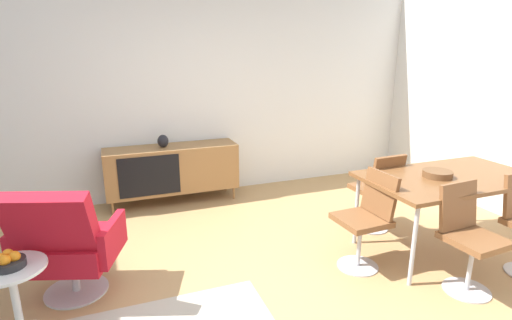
# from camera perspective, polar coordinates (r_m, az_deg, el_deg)

# --- Properties ---
(ground_plane) EXTENTS (8.32, 8.32, 0.00)m
(ground_plane) POSITION_cam_1_polar(r_m,az_deg,el_deg) (3.24, 1.68, -19.37)
(ground_plane) COLOR tan
(wall_back) EXTENTS (6.80, 0.12, 2.80)m
(wall_back) POSITION_cam_1_polar(r_m,az_deg,el_deg) (5.17, -9.41, 10.34)
(wall_back) COLOR silver
(wall_back) RESTS_ON ground_plane
(sideboard) EXTENTS (1.60, 0.45, 0.72)m
(sideboard) POSITION_cam_1_polar(r_m,az_deg,el_deg) (5.00, -12.02, -1.20)
(sideboard) COLOR olive
(sideboard) RESTS_ON ground_plane
(vase_cobalt) EXTENTS (0.13, 0.13, 0.15)m
(vase_cobalt) POSITION_cam_1_polar(r_m,az_deg,el_deg) (4.90, -13.30, 2.69)
(vase_cobalt) COLOR black
(vase_cobalt) RESTS_ON sideboard
(dining_table) EXTENTS (1.60, 0.90, 0.74)m
(dining_table) POSITION_cam_1_polar(r_m,az_deg,el_deg) (4.07, 26.19, -2.62)
(dining_table) COLOR brown
(dining_table) RESTS_ON ground_plane
(wooden_bowl_on_table) EXTENTS (0.26, 0.26, 0.06)m
(wooden_bowl_on_table) POSITION_cam_1_polar(r_m,az_deg,el_deg) (3.96, 24.75, -1.83)
(wooden_bowl_on_table) COLOR brown
(wooden_bowl_on_table) RESTS_ON dining_table
(dining_chair_back_left) EXTENTS (0.42, 0.44, 0.86)m
(dining_chair_back_left) POSITION_cam_1_polar(r_m,az_deg,el_deg) (4.30, 17.25, -3.98)
(dining_chair_back_left) COLOR brown
(dining_chair_back_left) RESTS_ON ground_plane
(dining_chair_front_left) EXTENTS (0.43, 0.45, 0.86)m
(dining_chair_front_left) POSITION_cam_1_polar(r_m,az_deg,el_deg) (3.55, 28.30, -9.42)
(dining_chair_front_left) COLOR brown
(dining_chair_front_left) RESTS_ON ground_plane
(dining_chair_near_window) EXTENTS (0.44, 0.42, 0.86)m
(dining_chair_near_window) POSITION_cam_1_polar(r_m,az_deg,el_deg) (3.57, 15.75, -7.88)
(dining_chair_near_window) COLOR brown
(dining_chair_near_window) RESTS_ON ground_plane
(lounge_chair_red) EXTENTS (0.84, 0.81, 0.95)m
(lounge_chair_red) POSITION_cam_1_polar(r_m,az_deg,el_deg) (3.34, -25.81, -10.68)
(lounge_chair_red) COLOR red
(lounge_chair_red) RESTS_ON ground_plane
(side_table_round) EXTENTS (0.44, 0.44, 0.52)m
(side_table_round) POSITION_cam_1_polar(r_m,az_deg,el_deg) (3.15, -31.52, -16.18)
(side_table_round) COLOR white
(side_table_round) RESTS_ON ground_plane
(fruit_bowl) EXTENTS (0.20, 0.20, 0.11)m
(fruit_bowl) POSITION_cam_1_polar(r_m,az_deg,el_deg) (3.03, -32.21, -12.26)
(fruit_bowl) COLOR #262628
(fruit_bowl) RESTS_ON side_table_round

